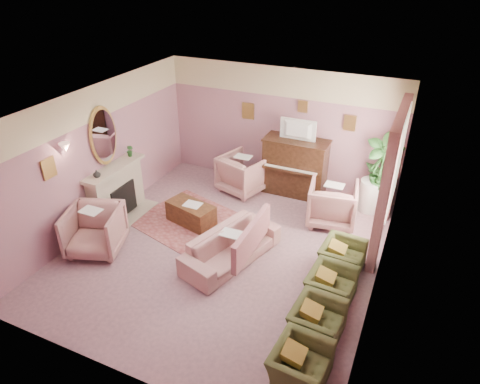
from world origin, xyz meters
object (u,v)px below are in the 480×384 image
at_px(floral_armchair_left, 243,172).
at_px(floral_armchair_front, 94,228).
at_px(coffee_table, 191,213).
at_px(floral_armchair_right, 333,202).
at_px(olive_chair_c, 331,282).
at_px(olive_chair_b, 318,317).
at_px(sofa, 231,241).
at_px(olive_chair_d, 343,253).
at_px(piano, 295,167).
at_px(television, 297,129).
at_px(olive_chair_a, 301,360).
at_px(side_table, 371,195).

height_order(floral_armchair_left, floral_armchair_front, same).
distance_m(coffee_table, floral_armchair_right, 2.92).
height_order(coffee_table, floral_armchair_left, floral_armchair_left).
xyz_separation_m(floral_armchair_left, olive_chair_c, (2.76, -2.74, -0.14)).
bearing_deg(olive_chair_c, olive_chair_b, -90.00).
bearing_deg(sofa, olive_chair_d, 15.98).
distance_m(sofa, floral_armchair_right, 2.40).
distance_m(piano, sofa, 2.89).
xyz_separation_m(television, olive_chair_c, (1.64, -3.09, -1.25)).
distance_m(floral_armchair_left, olive_chair_a, 5.18).
relative_size(coffee_table, olive_chair_a, 1.24).
bearing_deg(floral_armchair_left, olive_chair_b, -52.25).
bearing_deg(olive_chair_b, coffee_table, 149.78).
distance_m(floral_armchair_left, olive_chair_b, 4.51).
height_order(sofa, side_table, sofa).
bearing_deg(floral_armchair_right, olive_chair_d, -69.37).
bearing_deg(olive_chair_a, olive_chair_b, 90.00).
relative_size(piano, sofa, 0.70).
relative_size(olive_chair_c, olive_chair_d, 1.00).
bearing_deg(television, floral_armchair_left, -162.65).
xyz_separation_m(floral_armchair_front, side_table, (4.43, 3.62, -0.14)).
relative_size(coffee_table, olive_chair_b, 1.24).
relative_size(olive_chair_a, olive_chair_d, 1.00).
xyz_separation_m(piano, olive_chair_d, (1.64, -2.32, -0.30)).
height_order(television, floral_armchair_right, television).
xyz_separation_m(floral_armchair_right, floral_armchair_front, (-3.78, -2.77, 0.00)).
height_order(floral_armchair_front, side_table, floral_armchair_front).
distance_m(piano, olive_chair_a, 5.06).
height_order(television, coffee_table, television).
relative_size(floral_armchair_front, olive_chair_a, 1.22).
bearing_deg(olive_chair_b, sofa, 149.98).
bearing_deg(piano, floral_armchair_front, -126.22).
xyz_separation_m(sofa, side_table, (2.01, 2.83, -0.05)).
bearing_deg(sofa, olive_chair_b, -30.02).
bearing_deg(floral_armchair_front, piano, 53.78).
height_order(floral_armchair_front, olive_chair_d, floral_armchair_front).
distance_m(floral_armchair_front, olive_chair_d, 4.52).
relative_size(television, olive_chair_a, 0.99).
bearing_deg(floral_armchair_front, floral_armchair_right, 36.22).
relative_size(television, side_table, 1.14).
bearing_deg(side_table, floral_armchair_left, -172.86).
bearing_deg(coffee_table, floral_armchair_right, 24.92).
height_order(piano, olive_chair_c, piano).
bearing_deg(coffee_table, olive_chair_a, -40.06).
relative_size(olive_chair_b, olive_chair_d, 1.00).
distance_m(olive_chair_a, olive_chair_b, 0.82).
height_order(television, olive_chair_c, television).
xyz_separation_m(television, floral_armchair_right, (1.10, -0.84, -1.11)).
bearing_deg(sofa, floral_armchair_right, 55.49).
xyz_separation_m(television, olive_chair_b, (1.64, -3.91, -1.25)).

